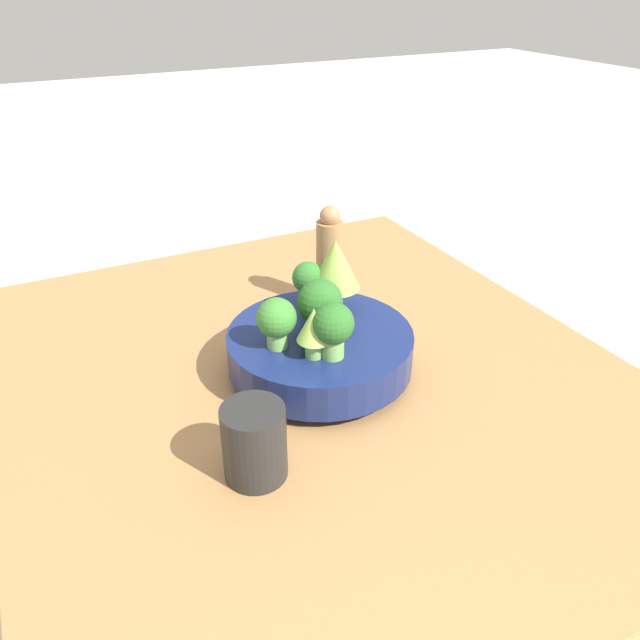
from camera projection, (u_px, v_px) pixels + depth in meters
ground_plane at (314, 390)px, 0.90m from camera, size 6.00×6.00×0.00m
table at (314, 380)px, 0.89m from camera, size 0.96×0.83×0.03m
bowl at (320, 350)px, 0.86m from camera, size 0.25×0.25×0.07m
broccoli_floret_back at (277, 320)px, 0.79m from camera, size 0.05×0.05×0.07m
broccoli_floret_right at (308, 281)px, 0.88m from camera, size 0.05×0.05×0.07m
broccoli_floret_center at (320, 304)px, 0.82m from camera, size 0.06×0.06×0.08m
romanesco_piece_far at (314, 327)px, 0.77m from camera, size 0.04×0.04×0.07m
broccoli_floret_left at (333, 327)px, 0.77m from camera, size 0.05×0.05×0.08m
romanesco_piece_near at (335, 265)px, 0.87m from camera, size 0.07×0.07×0.11m
cup at (254, 442)px, 0.68m from camera, size 0.07×0.07×0.09m
pepper_mill at (330, 259)px, 1.01m from camera, size 0.04×0.04×0.17m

